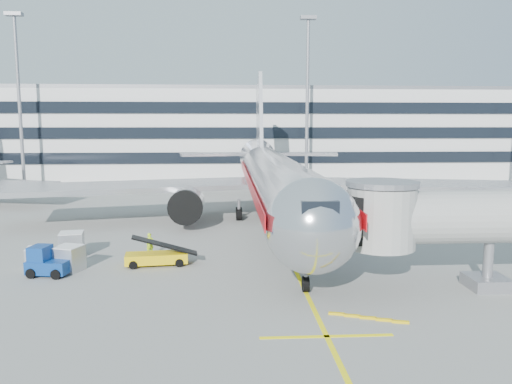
{
  "coord_description": "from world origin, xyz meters",
  "views": [
    {
      "loc": [
        -4.37,
        -34.85,
        9.35
      ],
      "look_at": [
        -2.06,
        4.48,
        4.0
      ],
      "focal_mm": 35.0,
      "sensor_mm": 36.0,
      "label": 1
    }
  ],
  "objects": [
    {
      "name": "main_jet",
      "position": [
        0.0,
        11.72,
        4.23
      ],
      "size": [
        50.95,
        48.7,
        16.06
      ],
      "color": "silver",
      "rests_on": "ground"
    },
    {
      "name": "cargo_container_left",
      "position": [
        -14.55,
        -3.11,
        0.82
      ],
      "size": [
        1.95,
        1.95,
        1.64
      ],
      "color": "#B7BABE",
      "rests_on": "ground"
    },
    {
      "name": "ground",
      "position": [
        0.0,
        0.0,
        0.0
      ],
      "size": [
        180.0,
        180.0,
        0.0
      ],
      "primitive_type": "plane",
      "color": "gray",
      "rests_on": "ground"
    },
    {
      "name": "belt_loader",
      "position": [
        -9.11,
        -2.12,
        0.58
      ],
      "size": [
        4.38,
        1.95,
        2.06
      ],
      "color": "#E2BA09",
      "rests_on": "ground"
    },
    {
      "name": "cargo_container_right",
      "position": [
        -16.59,
        -2.74,
        0.76
      ],
      "size": [
        1.63,
        1.63,
        1.5
      ],
      "color": "#B7BABE",
      "rests_on": "ground"
    },
    {
      "name": "light_mast_centre",
      "position": [
        8.0,
        42.0,
        14.88
      ],
      "size": [
        2.4,
        1.2,
        25.45
      ],
      "color": "gray",
      "rests_on": "ground"
    },
    {
      "name": "light_mast_west",
      "position": [
        -35.0,
        42.0,
        14.88
      ],
      "size": [
        2.4,
        1.2,
        25.45
      ],
      "color": "gray",
      "rests_on": "ground"
    },
    {
      "name": "lead_in_line",
      "position": [
        0.0,
        10.0,
        0.01
      ],
      "size": [
        0.25,
        70.0,
        0.01
      ],
      "primitive_type": "cube",
      "color": "#FFEB0D",
      "rests_on": "ground"
    },
    {
      "name": "terminal",
      "position": [
        0.0,
        57.95,
        7.8
      ],
      "size": [
        150.0,
        24.25,
        15.6
      ],
      "color": "silver",
      "rests_on": "ground"
    },
    {
      "name": "baggage_tug",
      "position": [
        -15.64,
        -4.02,
        0.82
      ],
      "size": [
        2.71,
        1.97,
        1.88
      ],
      "color": "navy",
      "rests_on": "ground"
    },
    {
      "name": "cargo_container_front",
      "position": [
        -15.52,
        0.74,
        0.86
      ],
      "size": [
        1.86,
        1.86,
        1.71
      ],
      "color": "#B7BABE",
      "rests_on": "ground"
    },
    {
      "name": "stop_bar",
      "position": [
        0.0,
        -14.0,
        0.01
      ],
      "size": [
        6.0,
        0.25,
        0.01
      ],
      "primitive_type": "cube",
      "color": "#FFEB0D",
      "rests_on": "ground"
    },
    {
      "name": "ramp_worker",
      "position": [
        -9.95,
        0.61,
        0.8
      ],
      "size": [
        0.7,
        0.64,
        1.59
      ],
      "primitive_type": "imported",
      "rotation": [
        0.0,
        0.0,
        0.59
      ],
      "color": "#C2EE19",
      "rests_on": "ground"
    }
  ]
}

